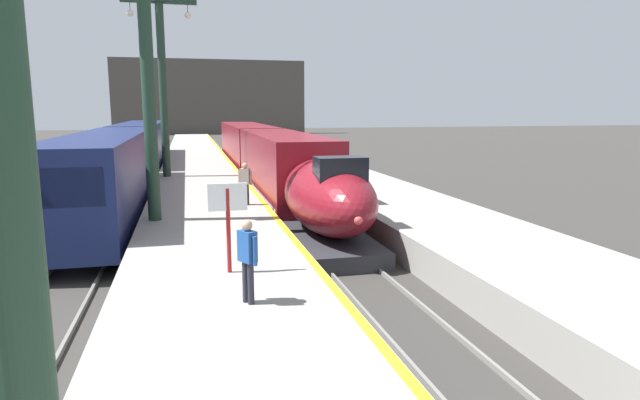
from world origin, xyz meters
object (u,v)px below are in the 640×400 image
object	(u,v)px
station_column_mid	(147,62)
departure_info_board	(228,210)
passenger_near_edge	(245,180)
station_column_far	(162,71)
passenger_mid_platform	(248,255)
regional_train_adjacent	(129,155)
highspeed_train_main	(266,156)
rolling_suitcase	(242,197)

from	to	relation	value
station_column_mid	departure_info_board	xyz separation A→B (m)	(2.04, -6.69, -3.83)
passenger_near_edge	departure_info_board	world-z (taller)	departure_info_board
station_column_far	departure_info_board	size ratio (longest dim) A/B	4.63
departure_info_board	passenger_mid_platform	bearing A→B (deg)	-84.46
regional_train_adjacent	station_column_mid	size ratio (longest dim) A/B	4.15
highspeed_train_main	departure_info_board	size ratio (longest dim) A/B	18.11
passenger_mid_platform	rolling_suitcase	size ratio (longest dim) A/B	1.72
rolling_suitcase	departure_info_board	xyz separation A→B (m)	(-1.18, -8.96, 1.20)
station_column_mid	passenger_mid_platform	xyz separation A→B (m)	(2.25, -8.83, -4.34)
highspeed_train_main	regional_train_adjacent	bearing A→B (deg)	175.90
departure_info_board	passenger_near_edge	bearing A→B (deg)	81.52
station_column_far	passenger_mid_platform	xyz separation A→B (m)	(2.25, -21.30, -4.87)
highspeed_train_main	station_column_far	size ratio (longest dim) A/B	3.91
passenger_near_edge	passenger_mid_platform	world-z (taller)	same
highspeed_train_main	passenger_near_edge	xyz separation A→B (m)	(-2.54, -11.88, 0.12)
station_column_mid	rolling_suitcase	size ratio (longest dim) A/B	8.98
regional_train_adjacent	departure_info_board	bearing A→B (deg)	-78.76
passenger_mid_platform	rolling_suitcase	xyz separation A→B (m)	(0.97, 11.10, -0.69)
regional_train_adjacent	passenger_mid_platform	bearing A→B (deg)	-79.27
highspeed_train_main	station_column_far	xyz separation A→B (m)	(-5.90, -1.59, 4.98)
highspeed_train_main	regional_train_adjacent	xyz separation A→B (m)	(-8.10, 0.58, 0.20)
station_column_far	passenger_near_edge	xyz separation A→B (m)	(3.36, -10.29, -4.87)
station_column_mid	regional_train_adjacent	bearing A→B (deg)	98.54
regional_train_adjacent	rolling_suitcase	bearing A→B (deg)	-66.34
passenger_mid_platform	regional_train_adjacent	bearing A→B (deg)	100.73
highspeed_train_main	passenger_mid_platform	distance (m)	23.18
passenger_mid_platform	station_column_far	bearing A→B (deg)	96.03
station_column_mid	passenger_near_edge	distance (m)	5.91
station_column_far	departure_info_board	world-z (taller)	station_column_far
station_column_far	regional_train_adjacent	bearing A→B (deg)	135.35
station_column_far	rolling_suitcase	distance (m)	12.05
highspeed_train_main	passenger_near_edge	size ratio (longest dim) A/B	22.72
highspeed_train_main	station_column_far	world-z (taller)	station_column_far
station_column_mid	rolling_suitcase	distance (m)	6.39
rolling_suitcase	highspeed_train_main	bearing A→B (deg)	77.19
highspeed_train_main	regional_train_adjacent	distance (m)	8.12
passenger_near_edge	passenger_mid_platform	xyz separation A→B (m)	(-1.12, -11.01, 0.00)
highspeed_train_main	station_column_mid	xyz separation A→B (m)	(-5.90, -14.06, 4.46)
passenger_mid_platform	station_column_mid	bearing A→B (deg)	104.29
highspeed_train_main	passenger_mid_platform	size ratio (longest dim) A/B	22.72
station_column_mid	rolling_suitcase	bearing A→B (deg)	35.22
passenger_near_edge	departure_info_board	bearing A→B (deg)	-98.48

